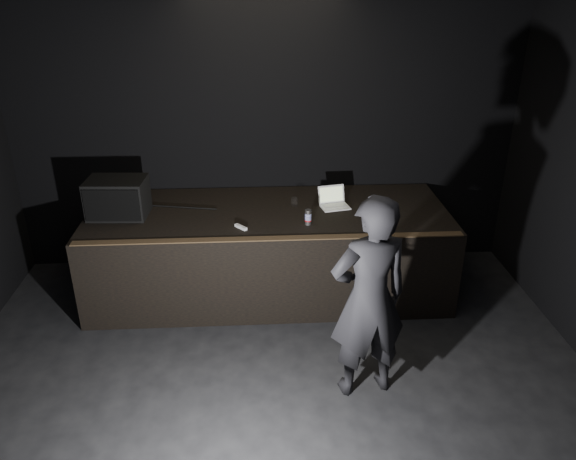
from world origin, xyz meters
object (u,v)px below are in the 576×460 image
(stage_riser, at_px, (269,251))
(stage_monitor, at_px, (117,198))
(laptop, at_px, (333,201))
(beer_can, at_px, (308,217))
(person, at_px, (369,299))

(stage_riser, distance_m, stage_monitor, 1.77)
(stage_riser, relative_size, laptop, 11.04)
(stage_riser, bearing_deg, laptop, 8.30)
(stage_riser, height_order, beer_can, beer_can)
(laptop, height_order, person, person)
(stage_riser, xyz_separation_m, laptop, (0.74, 0.11, 0.56))
(laptop, bearing_deg, person, -100.83)
(stage_riser, height_order, laptop, laptop)
(stage_monitor, height_order, person, person)
(person, bearing_deg, stage_monitor, -47.46)
(stage_monitor, xyz_separation_m, laptop, (2.37, 0.14, -0.15))
(stage_monitor, distance_m, laptop, 2.38)
(stage_monitor, height_order, laptop, stage_monitor)
(stage_monitor, bearing_deg, laptop, 6.53)
(stage_monitor, bearing_deg, person, -32.67)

